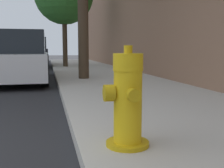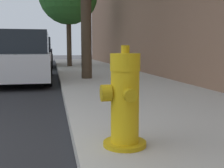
% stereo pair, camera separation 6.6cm
% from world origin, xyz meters
% --- Properties ---
extents(fire_hydrant, '(0.37, 0.36, 0.82)m').
position_xyz_m(fire_hydrant, '(2.52, 0.22, 0.49)').
color(fire_hydrant, '#C39C11').
rests_on(fire_hydrant, sidewalk_slab).
extents(parked_car_near, '(1.73, 4.40, 1.38)m').
position_xyz_m(parked_car_near, '(1.06, 6.39, 0.66)').
color(parked_car_near, silver).
rests_on(parked_car_near, ground_plane).
extents(parked_car_mid, '(1.82, 4.11, 1.47)m').
position_xyz_m(parked_car_mid, '(1.04, 12.69, 0.71)').
color(parked_car_mid, black).
rests_on(parked_car_mid, ground_plane).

